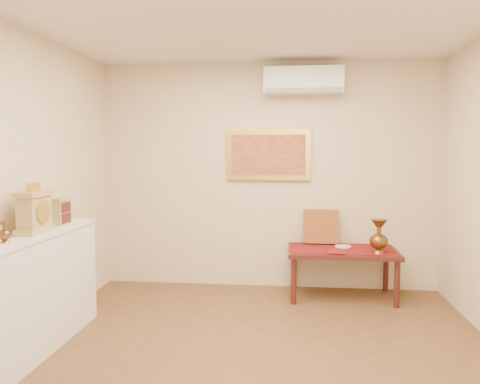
# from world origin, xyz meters

# --- Properties ---
(floor) EXTENTS (4.50, 4.50, 0.00)m
(floor) POSITION_xyz_m (0.00, 0.00, 0.00)
(floor) COLOR brown
(floor) RESTS_ON ground
(ceiling) EXTENTS (4.50, 4.50, 0.00)m
(ceiling) POSITION_xyz_m (0.00, 0.00, 2.70)
(ceiling) COLOR silver
(ceiling) RESTS_ON ground
(wall_back) EXTENTS (4.00, 0.02, 2.70)m
(wall_back) POSITION_xyz_m (0.00, 2.25, 1.35)
(wall_back) COLOR beige
(wall_back) RESTS_ON ground
(wall_front) EXTENTS (4.00, 0.02, 2.70)m
(wall_front) POSITION_xyz_m (0.00, -2.25, 1.35)
(wall_front) COLOR beige
(wall_front) RESTS_ON ground
(brass_urn_small) EXTENTS (0.09, 0.09, 0.21)m
(brass_urn_small) POSITION_xyz_m (-1.80, -0.21, 1.08)
(brass_urn_small) COLOR brown
(brass_urn_small) RESTS_ON display_ledge
(table_cloth) EXTENTS (1.14, 0.59, 0.01)m
(table_cloth) POSITION_xyz_m (0.85, 1.88, 0.55)
(table_cloth) COLOR maroon
(table_cloth) RESTS_ON low_table
(brass_urn_tall) EXTENTS (0.20, 0.20, 0.44)m
(brass_urn_tall) POSITION_xyz_m (1.21, 1.69, 0.78)
(brass_urn_tall) COLOR brown
(brass_urn_tall) RESTS_ON table_cloth
(plate) EXTENTS (0.18, 0.18, 0.01)m
(plate) POSITION_xyz_m (0.87, 1.97, 0.56)
(plate) COLOR white
(plate) RESTS_ON table_cloth
(menu) EXTENTS (0.20, 0.26, 0.01)m
(menu) POSITION_xyz_m (0.77, 1.70, 0.56)
(menu) COLOR maroon
(menu) RESTS_ON table_cloth
(cushion) EXTENTS (0.40, 0.18, 0.41)m
(cushion) POSITION_xyz_m (0.63, 2.16, 0.76)
(cushion) COLOR maroon
(cushion) RESTS_ON table_cloth
(display_ledge) EXTENTS (0.37, 2.02, 0.98)m
(display_ledge) POSITION_xyz_m (-1.82, 0.00, 0.49)
(display_ledge) COLOR silver
(display_ledge) RESTS_ON floor
(mantel_clock) EXTENTS (0.17, 0.36, 0.41)m
(mantel_clock) POSITION_xyz_m (-1.80, 0.19, 1.15)
(mantel_clock) COLOR tan
(mantel_clock) RESTS_ON display_ledge
(wooden_chest) EXTENTS (0.16, 0.21, 0.24)m
(wooden_chest) POSITION_xyz_m (-1.83, 0.64, 1.10)
(wooden_chest) COLOR tan
(wooden_chest) RESTS_ON display_ledge
(low_table) EXTENTS (1.20, 0.70, 0.55)m
(low_table) POSITION_xyz_m (0.85, 1.88, 0.48)
(low_table) COLOR #481915
(low_table) RESTS_ON floor
(painting) EXTENTS (1.00, 0.06, 0.60)m
(painting) POSITION_xyz_m (0.00, 2.22, 1.60)
(painting) COLOR gold
(painting) RESTS_ON wall_back
(ac_unit) EXTENTS (0.90, 0.25, 0.30)m
(ac_unit) POSITION_xyz_m (0.40, 2.12, 2.45)
(ac_unit) COLOR white
(ac_unit) RESTS_ON wall_back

